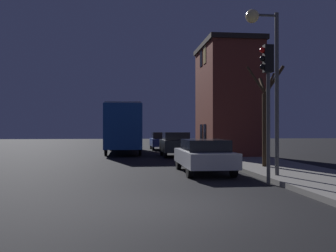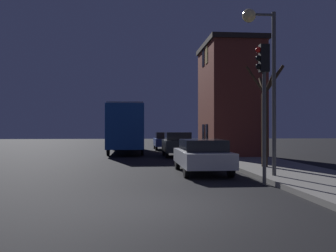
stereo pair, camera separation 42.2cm
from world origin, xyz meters
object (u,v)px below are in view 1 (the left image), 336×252
object	(u,v)px
traffic_light	(267,85)
car_mid_lane	(175,144)
bus	(123,125)
car_near_lane	(204,155)
streetlamp	(265,55)
car_far_lane	(161,141)
bare_tree	(266,116)

from	to	relation	value
traffic_light	car_mid_lane	xyz separation A→B (m)	(-1.39, 12.49, -2.42)
bus	car_near_lane	bearing A→B (deg)	-76.28
streetlamp	traffic_light	distance (m)	1.61
car_mid_lane	car_far_lane	bearing A→B (deg)	91.45
traffic_light	car_far_lane	distance (m)	20.88
bus	car_mid_lane	world-z (taller)	bus
traffic_light	bare_tree	size ratio (longest dim) A/B	1.01
car_near_lane	streetlamp	bearing A→B (deg)	-52.46
car_mid_lane	car_far_lane	world-z (taller)	car_mid_lane
bare_tree	car_near_lane	distance (m)	3.51
bus	bare_tree	bearing A→B (deg)	-63.90
bus	car_mid_lane	bearing A→B (deg)	-53.83
bus	car_near_lane	xyz separation A→B (m)	(3.38, -13.86, -1.39)
streetlamp	traffic_light	bearing A→B (deg)	-106.78
car_mid_lane	bare_tree	bearing A→B (deg)	-70.51
traffic_light	car_far_lane	size ratio (longest dim) A/B	1.13
car_mid_lane	car_far_lane	distance (m)	8.19
traffic_light	bare_tree	xyz separation A→B (m)	(1.55, 4.19, -0.87)
streetlamp	bare_tree	bearing A→B (deg)	68.61
car_mid_lane	car_far_lane	size ratio (longest dim) A/B	0.95
bare_tree	bus	bearing A→B (deg)	116.10
car_near_lane	car_far_lane	world-z (taller)	car_far_lane
bus	car_near_lane	size ratio (longest dim) A/B	2.28
streetlamp	car_mid_lane	world-z (taller)	streetlamp
streetlamp	car_near_lane	size ratio (longest dim) A/B	1.30
car_mid_lane	traffic_light	bearing A→B (deg)	-83.65
bare_tree	car_far_lane	size ratio (longest dim) A/B	1.11
traffic_light	car_near_lane	xyz separation A→B (m)	(-1.42, 3.30, -2.51)
car_near_lane	car_mid_lane	world-z (taller)	car_mid_lane
bare_tree	car_mid_lane	bearing A→B (deg)	109.49
traffic_light	car_far_lane	world-z (taller)	traffic_light
car_far_lane	streetlamp	bearing A→B (deg)	-84.45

